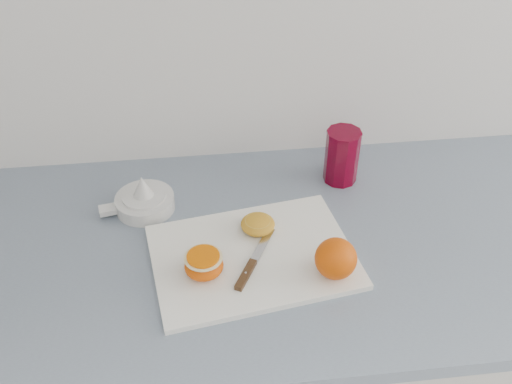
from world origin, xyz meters
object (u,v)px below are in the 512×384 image
Objects in this scene: cutting_board at (253,256)px; citrus_juicer at (144,200)px; counter at (264,372)px; red_tumbler at (342,158)px; half_orange at (204,265)px.

citrus_juicer is at bearing 140.30° from cutting_board.
counter is 0.45m from cutting_board.
counter is 18.88× the size of red_tumbler.
half_orange is at bearing -144.49° from counter.
citrus_juicer is at bearing -172.84° from red_tumbler.
cutting_board is 2.39× the size of citrus_juicer.
citrus_juicer is 1.26× the size of red_tumbler.
counter is 0.54m from citrus_juicer.
citrus_juicer reaches higher than cutting_board.
cutting_board is at bearing -122.28° from counter.
counter is at bearing 35.51° from half_orange.
half_orange is 0.41m from red_tumbler.
counter is 0.50m from half_orange.
half_orange is 0.57× the size of red_tumbler.
red_tumbler is (0.19, 0.17, 0.50)m from counter.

